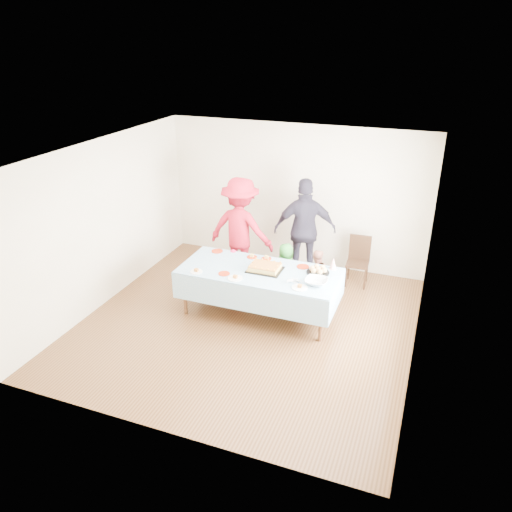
{
  "coord_description": "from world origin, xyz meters",
  "views": [
    {
      "loc": [
        2.5,
        -6.23,
        4.23
      ],
      "look_at": [
        0.03,
        0.3,
        1.04
      ],
      "focal_mm": 35.0,
      "sensor_mm": 36.0,
      "label": 1
    }
  ],
  "objects_px": {
    "birthday_cake": "(265,268)",
    "adult_left": "(241,229)",
    "party_table": "(259,273)",
    "dining_chair": "(358,258)"
  },
  "relations": [
    {
      "from": "party_table",
      "to": "dining_chair",
      "type": "distance_m",
      "value": 2.11
    },
    {
      "from": "birthday_cake",
      "to": "adult_left",
      "type": "distance_m",
      "value": 1.41
    },
    {
      "from": "birthday_cake",
      "to": "dining_chair",
      "type": "xyz_separation_m",
      "value": [
        1.2,
        1.62,
        -0.33
      ]
    },
    {
      "from": "birthday_cake",
      "to": "dining_chair",
      "type": "relative_size",
      "value": 0.6
    },
    {
      "from": "birthday_cake",
      "to": "adult_left",
      "type": "relative_size",
      "value": 0.28
    },
    {
      "from": "party_table",
      "to": "birthday_cake",
      "type": "height_order",
      "value": "birthday_cake"
    },
    {
      "from": "party_table",
      "to": "birthday_cake",
      "type": "bearing_deg",
      "value": 22.55
    },
    {
      "from": "party_table",
      "to": "adult_left",
      "type": "relative_size",
      "value": 1.32
    },
    {
      "from": "birthday_cake",
      "to": "dining_chair",
      "type": "bearing_deg",
      "value": 53.47
    },
    {
      "from": "adult_left",
      "to": "birthday_cake",
      "type": "bearing_deg",
      "value": 131.38
    }
  ]
}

